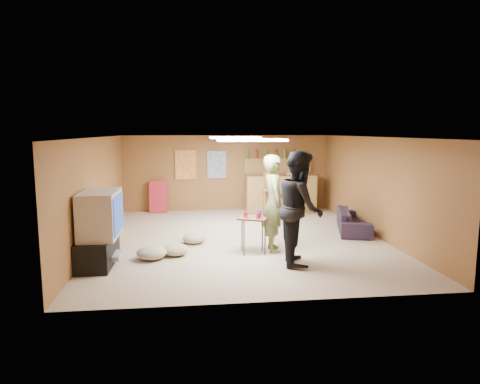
{
  "coord_description": "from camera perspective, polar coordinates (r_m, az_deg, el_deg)",
  "views": [
    {
      "loc": [
        -1.1,
        -9.02,
        2.33
      ],
      "look_at": [
        0.0,
        0.2,
        1.0
      ],
      "focal_mm": 32.0,
      "sensor_mm": 36.0,
      "label": 1
    }
  ],
  "objects": [
    {
      "name": "bar_lip",
      "position": [
        12.07,
        5.68,
        2.27
      ],
      "size": [
        2.1,
        0.12,
        0.05
      ],
      "primitive_type": "cube",
      "color": "#3C2213",
      "rests_on": "bar_counter"
    },
    {
      "name": "tv_body",
      "position": [
        7.81,
        -18.15,
        -2.82
      ],
      "size": [
        0.6,
        1.1,
        0.8
      ],
      "primitive_type": "cube",
      "color": "#B2B2B7",
      "rests_on": "tv_stand"
    },
    {
      "name": "sofa",
      "position": [
        10.34,
        14.93,
        -3.7
      ],
      "size": [
        1.14,
        1.86,
        0.51
      ],
      "primitive_type": "imported",
      "rotation": [
        0.0,
        0.0,
        1.28
      ],
      "color": "black",
      "rests_on": "ground"
    },
    {
      "name": "poster_right",
      "position": [
        12.54,
        -3.14,
        3.67
      ],
      "size": [
        0.55,
        0.03,
        0.8
      ],
      "primitive_type": "cube",
      "color": "#334C99",
      "rests_on": "wall_back"
    },
    {
      "name": "person_black",
      "position": [
        7.56,
        8.01,
        -2.06
      ],
      "size": [
        0.89,
        1.07,
        2.0
      ],
      "primitive_type": "imported",
      "rotation": [
        0.0,
        0.0,
        1.43
      ],
      "color": "black",
      "rests_on": "ground"
    },
    {
      "name": "wall_front",
      "position": [
        5.76,
        4.39,
        -4.22
      ],
      "size": [
        6.0,
        0.02,
        2.2
      ],
      "primitive_type": "cube",
      "color": "brown",
      "rests_on": "ground"
    },
    {
      "name": "bar_stool_right",
      "position": [
        11.79,
        7.03,
        -0.09
      ],
      "size": [
        0.52,
        0.52,
        1.31
      ],
      "primitive_type": null,
      "rotation": [
        0.0,
        0.0,
        0.31
      ],
      "color": "olive",
      "rests_on": "ground"
    },
    {
      "name": "cushion_mid",
      "position": [
        9.04,
        -6.16,
        -6.13
      ],
      "size": [
        0.63,
        0.63,
        0.22
      ],
      "primitive_type": "ellipsoid",
      "rotation": [
        0.0,
        0.0,
        0.43
      ],
      "color": "#9B8F6D",
      "rests_on": "ground"
    },
    {
      "name": "cup_red_near",
      "position": [
        8.18,
        0.76,
        -2.98
      ],
      "size": [
        0.08,
        0.08,
        0.1
      ],
      "primitive_type": "cylinder",
      "rotation": [
        0.0,
        0.0,
        -0.06
      ],
      "color": "#B60C29",
      "rests_on": "tray_table"
    },
    {
      "name": "ceiling",
      "position": [
        9.09,
        0.15,
        7.33
      ],
      "size": [
        6.0,
        7.0,
        0.02
      ],
      "primitive_type": "cube",
      "color": "silver",
      "rests_on": "ground"
    },
    {
      "name": "cushion_near_tv",
      "position": [
        8.06,
        -11.7,
        -7.91
      ],
      "size": [
        0.66,
        0.66,
        0.25
      ],
      "primitive_type": "ellipsoid",
      "rotation": [
        0.0,
        0.0,
        0.22
      ],
      "color": "#9B8F6D",
      "rests_on": "ground"
    },
    {
      "name": "ceiling_panel_front",
      "position": [
        7.6,
        1.53,
        6.94
      ],
      "size": [
        1.2,
        0.6,
        0.04
      ],
      "primitive_type": "cube",
      "color": "white",
      "rests_on": "ceiling"
    },
    {
      "name": "poster_left",
      "position": [
        12.52,
        -7.26,
        3.6
      ],
      "size": [
        0.6,
        0.03,
        0.85
      ],
      "primitive_type": "cube",
      "color": "#BF3F26",
      "rests_on": "wall_back"
    },
    {
      "name": "tv_screen",
      "position": [
        7.75,
        -15.9,
        -2.8
      ],
      "size": [
        0.02,
        0.95,
        0.65
      ],
      "primitive_type": "cube",
      "color": "navy",
      "rests_on": "tv_body"
    },
    {
      "name": "cup_blue",
      "position": [
        8.24,
        2.59,
        -2.88
      ],
      "size": [
        0.1,
        0.1,
        0.11
      ],
      "primitive_type": "cylinder",
      "rotation": [
        0.0,
        0.0,
        -0.27
      ],
      "color": "navy",
      "rests_on": "tray_table"
    },
    {
      "name": "ground",
      "position": [
        9.38,
        0.15,
        -6.23
      ],
      "size": [
        7.0,
        7.0,
        0.0
      ],
      "primitive_type": "plane",
      "color": "tan",
      "rests_on": "ground"
    },
    {
      "name": "cup_red_far",
      "position": [
        8.07,
        2.45,
        -3.13
      ],
      "size": [
        0.1,
        0.1,
        0.11
      ],
      "primitive_type": "cylinder",
      "rotation": [
        0.0,
        0.0,
        0.42
      ],
      "color": "#B60C29",
      "rests_on": "tray_table"
    },
    {
      "name": "ceiling_panel_back",
      "position": [
        10.28,
        -0.67,
        7.26
      ],
      "size": [
        1.2,
        0.6,
        0.04
      ],
      "primitive_type": "cube",
      "color": "white",
      "rests_on": "ceiling"
    },
    {
      "name": "dvd_box",
      "position": [
        7.95,
        -16.84,
        -8.12
      ],
      "size": [
        0.35,
        0.5,
        0.08
      ],
      "primitive_type": "cube",
      "color": "#B2B2B7",
      "rests_on": "tv_stand"
    },
    {
      "name": "bottle_row",
      "position": [
        12.67,
        4.78,
        5.08
      ],
      "size": [
        1.76,
        0.08,
        0.26
      ],
      "primitive_type": null,
      "color": "#3F7233",
      "rests_on": "bar_shelf"
    },
    {
      "name": "person_olive",
      "position": [
        8.3,
        4.51,
        -1.5
      ],
      "size": [
        0.47,
        0.7,
        1.89
      ],
      "primitive_type": "imported",
      "rotation": [
        0.0,
        0.0,
        1.55
      ],
      "color": "#626B3E",
      "rests_on": "ground"
    },
    {
      "name": "bar_stool_left",
      "position": [
        11.83,
        3.85,
        -0.15
      ],
      "size": [
        0.52,
        0.52,
        1.25
      ],
      "primitive_type": null,
      "rotation": [
        0.0,
        0.0,
        -0.43
      ],
      "color": "olive",
      "rests_on": "ground"
    },
    {
      "name": "bar_shelf",
      "position": [
        12.72,
        5.02,
        4.39
      ],
      "size": [
        2.0,
        0.18,
        0.05
      ],
      "primitive_type": "cube",
      "color": "olive",
      "rests_on": "bar_backing"
    },
    {
      "name": "bar_backing",
      "position": [
        12.76,
        4.98,
        3.05
      ],
      "size": [
        2.0,
        0.14,
        0.6
      ],
      "primitive_type": "cube",
      "color": "olive",
      "rests_on": "bar_counter"
    },
    {
      "name": "folding_chair_stack",
      "position": [
        12.49,
        -10.86,
        -0.64
      ],
      "size": [
        0.5,
        0.26,
        0.91
      ],
      "primitive_type": "cube",
      "rotation": [
        -0.14,
        0.0,
        0.0
      ],
      "color": "#BA2236",
      "rests_on": "ground"
    },
    {
      "name": "wall_left",
      "position": [
        9.3,
        -18.53,
        0.12
      ],
      "size": [
        0.02,
        7.0,
        2.2
      ],
      "primitive_type": "cube",
      "color": "brown",
      "rests_on": "ground"
    },
    {
      "name": "wall_back",
      "position": [
        12.63,
        -1.78,
        2.57
      ],
      "size": [
        6.0,
        0.02,
        2.2
      ],
      "primitive_type": "cube",
      "color": "brown",
      "rests_on": "ground"
    },
    {
      "name": "tv_stand",
      "position": [
        7.97,
        -18.44,
        -7.42
      ],
      "size": [
        0.55,
        1.3,
        0.5
      ],
      "primitive_type": "cube",
      "color": "black",
      "rests_on": "ground"
    },
    {
      "name": "cushion_far",
      "position": [
        8.22,
        -8.6,
        -7.61
      ],
      "size": [
        0.52,
        0.52,
        0.22
      ],
      "primitive_type": "ellipsoid",
      "rotation": [
        0.0,
        0.0,
        0.06
      ],
      "color": "#9B8F6D",
      "rests_on": "ground"
    },
    {
      "name": "bar_counter",
      "position": [
        12.38,
        5.39,
        -0.15
      ],
      "size": [
        2.0,
        0.6,
        1.1
      ],
      "primitive_type": "cube",
      "color": "olive",
      "rests_on": "ground"
    },
    {
      "name": "wall_right",
      "position": [
        9.98,
        17.5,
        0.7
      ],
      "size": [
        0.02,
        7.0,
        2.2
      ],
      "primitive_type": "cube",
      "color": "brown",
      "rests_on": "ground"
    },
    {
      "name": "tray_table",
      "position": [
        8.22,
        1.79,
        -5.79
      ],
      "size": [
        0.67,
        0.62,
        0.7
      ],
      "primitive_type": "cube",
      "rotation": [
        0.0,
        0.0,
        -0.43
      ],
      "color": "#3C2213",
      "rests_on": "ground"
    }
  ]
}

